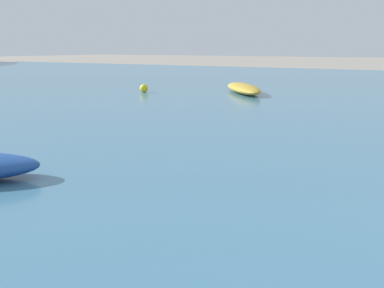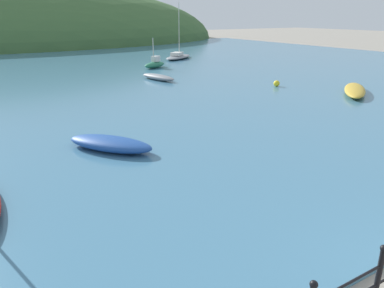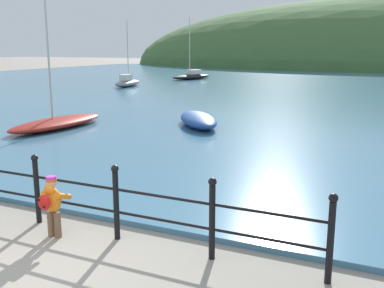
{
  "view_description": "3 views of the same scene",
  "coord_description": "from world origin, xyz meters",
  "px_view_note": "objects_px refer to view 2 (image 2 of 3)",
  "views": [
    {
      "loc": [
        -6.44,
        3.63,
        2.29
      ],
      "look_at": [
        -0.82,
        7.01,
        0.87
      ],
      "focal_mm": 42.0,
      "sensor_mm": 36.0,
      "label": 1
    },
    {
      "loc": [
        -6.49,
        -1.24,
        4.68
      ],
      "look_at": [
        -1.23,
        7.39,
        1.16
      ],
      "focal_mm": 35.0,
      "sensor_mm": 36.0,
      "label": 2
    },
    {
      "loc": [
        4.24,
        -4.01,
        2.98
      ],
      "look_at": [
        0.49,
        4.08,
        1.04
      ],
      "focal_mm": 42.0,
      "sensor_mm": 36.0,
      "label": 3
    }
  ],
  "objects_px": {
    "boat_twin_mast": "(110,144)",
    "boat_far_left": "(158,77)",
    "boat_far_right": "(355,90)",
    "mooring_buoy": "(277,83)",
    "boat_white_sailboat": "(155,64)",
    "boat_nearest_quay": "(178,56)"
  },
  "relations": [
    {
      "from": "boat_twin_mast",
      "to": "boat_far_left",
      "type": "height_order",
      "value": "boat_twin_mast"
    },
    {
      "from": "boat_far_right",
      "to": "mooring_buoy",
      "type": "bearing_deg",
      "value": 118.63
    },
    {
      "from": "boat_white_sailboat",
      "to": "mooring_buoy",
      "type": "distance_m",
      "value": 12.79
    },
    {
      "from": "boat_far_left",
      "to": "boat_nearest_quay",
      "type": "distance_m",
      "value": 13.64
    },
    {
      "from": "boat_far_left",
      "to": "boat_twin_mast",
      "type": "bearing_deg",
      "value": -122.99
    },
    {
      "from": "boat_nearest_quay",
      "to": "mooring_buoy",
      "type": "distance_m",
      "value": 17.67
    },
    {
      "from": "boat_white_sailboat",
      "to": "mooring_buoy",
      "type": "relative_size",
      "value": 6.69
    },
    {
      "from": "boat_far_left",
      "to": "boat_nearest_quay",
      "type": "relative_size",
      "value": 0.62
    },
    {
      "from": "boat_twin_mast",
      "to": "boat_far_right",
      "type": "height_order",
      "value": "boat_twin_mast"
    },
    {
      "from": "boat_nearest_quay",
      "to": "boat_white_sailboat",
      "type": "height_order",
      "value": "boat_nearest_quay"
    },
    {
      "from": "boat_nearest_quay",
      "to": "boat_white_sailboat",
      "type": "xyz_separation_m",
      "value": [
        -5.27,
        -5.07,
        0.08
      ]
    },
    {
      "from": "boat_twin_mast",
      "to": "boat_far_right",
      "type": "distance_m",
      "value": 16.14
    },
    {
      "from": "boat_far_right",
      "to": "boat_nearest_quay",
      "type": "relative_size",
      "value": 0.79
    },
    {
      "from": "boat_far_right",
      "to": "boat_far_left",
      "type": "height_order",
      "value": "boat_far_right"
    },
    {
      "from": "boat_twin_mast",
      "to": "boat_white_sailboat",
      "type": "distance_m",
      "value": 21.43
    },
    {
      "from": "boat_twin_mast",
      "to": "boat_white_sailboat",
      "type": "height_order",
      "value": "boat_white_sailboat"
    },
    {
      "from": "boat_far_right",
      "to": "boat_far_left",
      "type": "xyz_separation_m",
      "value": [
        -7.93,
        10.68,
        -0.01
      ]
    },
    {
      "from": "boat_far_right",
      "to": "mooring_buoy",
      "type": "relative_size",
      "value": 11.14
    },
    {
      "from": "boat_twin_mast",
      "to": "boat_nearest_quay",
      "type": "distance_m",
      "value": 28.53
    },
    {
      "from": "boat_far_right",
      "to": "mooring_buoy",
      "type": "xyz_separation_m",
      "value": [
        -2.33,
        4.27,
        -0.02
      ]
    },
    {
      "from": "boat_twin_mast",
      "to": "boat_white_sailboat",
      "type": "relative_size",
      "value": 1.24
    },
    {
      "from": "boat_far_left",
      "to": "boat_nearest_quay",
      "type": "xyz_separation_m",
      "value": [
        7.93,
        11.1,
        0.04
      ]
    }
  ]
}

